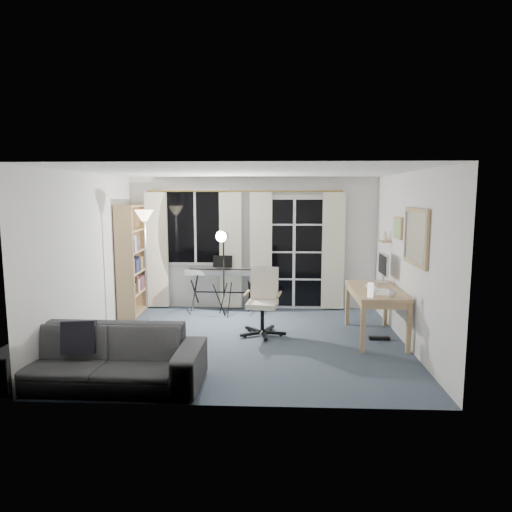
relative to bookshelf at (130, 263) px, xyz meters
The scene contains 17 objects.
floor 2.73m from the bookshelf, 34.42° to the right, with size 4.50×4.00×0.02m, color #3A4555.
window 1.33m from the bookshelf, 25.77° to the left, with size 1.20×0.08×1.40m.
french_door 2.92m from the bookshelf, 10.22° to the left, with size 1.32×0.09×2.11m.
curtains 2.04m from the bookshelf, 12.09° to the left, with size 3.60×0.07×2.13m.
bookshelf is the anchor object (origin of this frame).
torchiere_lamp 0.99m from the bookshelf, 54.04° to the right, with size 0.31×0.31×1.85m.
keyboard_piano 1.61m from the bookshelf, ahead, with size 1.29×0.64×0.93m.
studio_light 1.67m from the bookshelf, ahead, with size 0.32×0.33×1.52m.
office_chair 2.59m from the bookshelf, 23.35° to the right, with size 0.69×0.69×1.00m.
desk 4.18m from the bookshelf, 16.53° to the right, with size 0.68×1.37×0.73m.
monitor 4.27m from the bookshelf, ahead, with size 0.18×0.53×0.46m.
desk_clutter 4.20m from the bookshelf, 19.74° to the right, with size 0.43×0.83×0.93m.
mug 4.44m from the bookshelf, 22.37° to the right, with size 0.12×0.09×0.12m, color silver.
wall_mirror 4.75m from the bookshelf, 22.56° to the right, with size 0.04×0.94×0.74m.
framed_print 4.50m from the bookshelf, 11.75° to the right, with size 0.03×0.42×0.32m.
wall_shelf 4.33m from the bookshelf, ahead, with size 0.16×0.30×0.18m.
sofa 3.11m from the bookshelf, 77.90° to the right, with size 2.19×0.67×0.85m.
Camera 1 is at (0.42, -6.29, 2.10)m, focal length 32.00 mm.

